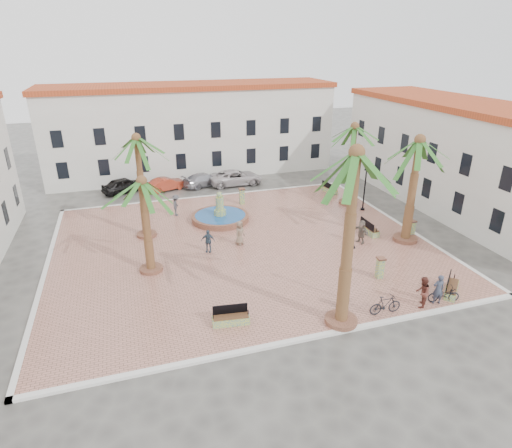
# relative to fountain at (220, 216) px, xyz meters

# --- Properties ---
(ground) EXTENTS (120.00, 120.00, 0.00)m
(ground) POSITION_rel_fountain_xyz_m (0.50, -4.90, -0.48)
(ground) COLOR #56544F
(ground) RESTS_ON ground
(plaza) EXTENTS (26.00, 22.00, 0.15)m
(plaza) POSITION_rel_fountain_xyz_m (0.50, -4.90, -0.40)
(plaza) COLOR #B47361
(plaza) RESTS_ON ground
(kerb_n) EXTENTS (26.30, 0.30, 0.16)m
(kerb_n) POSITION_rel_fountain_xyz_m (0.50, 6.10, -0.40)
(kerb_n) COLOR silver
(kerb_n) RESTS_ON ground
(kerb_s) EXTENTS (26.30, 0.30, 0.16)m
(kerb_s) POSITION_rel_fountain_xyz_m (0.50, -15.90, -0.40)
(kerb_s) COLOR silver
(kerb_s) RESTS_ON ground
(kerb_e) EXTENTS (0.30, 22.30, 0.16)m
(kerb_e) POSITION_rel_fountain_xyz_m (13.50, -4.90, -0.40)
(kerb_e) COLOR silver
(kerb_e) RESTS_ON ground
(kerb_w) EXTENTS (0.30, 22.30, 0.16)m
(kerb_w) POSITION_rel_fountain_xyz_m (-12.50, -4.90, -0.40)
(kerb_w) COLOR silver
(kerb_w) RESTS_ON ground
(building_north) EXTENTS (30.40, 7.40, 9.50)m
(building_north) POSITION_rel_fountain_xyz_m (0.50, 15.10, 4.29)
(building_north) COLOR silver
(building_north) RESTS_ON ground
(building_east) EXTENTS (7.40, 26.40, 9.00)m
(building_east) POSITION_rel_fountain_xyz_m (20.50, -2.90, 4.04)
(building_east) COLOR silver
(building_east) RESTS_ON ground
(fountain) EXTENTS (4.64, 4.64, 2.40)m
(fountain) POSITION_rel_fountain_xyz_m (0.00, 0.00, 0.00)
(fountain) COLOR brown
(fountain) RESTS_ON plaza
(palm_nw) EXTENTS (4.72, 4.72, 7.67)m
(palm_nw) POSITION_rel_fountain_xyz_m (-5.94, -1.32, 6.21)
(palm_nw) COLOR brown
(palm_nw) RESTS_ON plaza
(palm_sw) EXTENTS (4.73, 4.73, 6.25)m
(palm_sw) POSITION_rel_fountain_xyz_m (-6.06, -6.80, 4.85)
(palm_sw) COLOR brown
(palm_sw) RESTS_ON plaza
(palm_s) EXTENTS (5.44, 5.44, 9.31)m
(palm_s) POSITION_rel_fountain_xyz_m (2.84, -15.30, 7.66)
(palm_s) COLOR brown
(palm_s) RESTS_ON plaza
(palm_e) EXTENTS (5.61, 5.61, 7.76)m
(palm_e) POSITION_rel_fountain_xyz_m (12.00, -7.79, 6.15)
(palm_e) COLOR brown
(palm_e) RESTS_ON plaza
(palm_ne) EXTENTS (5.37, 5.37, 7.23)m
(palm_ne) POSITION_rel_fountain_xyz_m (11.77, 0.30, 5.68)
(palm_ne) COLOR brown
(palm_ne) RESTS_ON plaza
(bench_s) EXTENTS (1.96, 0.81, 1.01)m
(bench_s) POSITION_rel_fountain_xyz_m (-2.61, -13.70, -0.04)
(bench_s) COLOR #869F60
(bench_s) RESTS_ON plaza
(bench_se) EXTENTS (1.86, 1.82, 1.05)m
(bench_se) POSITION_rel_fountain_xyz_m (10.20, -14.70, -0.03)
(bench_se) COLOR #869F60
(bench_se) RESTS_ON plaza
(bench_e) EXTENTS (0.62, 1.98, 1.04)m
(bench_e) POSITION_rel_fountain_xyz_m (10.16, -5.87, -0.03)
(bench_e) COLOR #869F60
(bench_e) RESTS_ON plaza
(bench_ne) EXTENTS (0.88, 1.96, 1.00)m
(bench_ne) POSITION_rel_fountain_xyz_m (11.55, 3.61, -0.04)
(bench_ne) COLOR #869F60
(bench_ne) RESTS_ON plaza
(lamppost_s) EXTENTS (0.40, 0.40, 3.64)m
(lamppost_s) POSITION_rel_fountain_xyz_m (4.13, -13.52, 2.14)
(lamppost_s) COLOR black
(lamppost_s) RESTS_ON plaza
(lamppost_e) EXTENTS (0.43, 0.43, 3.93)m
(lamppost_e) POSITION_rel_fountain_xyz_m (12.20, -1.47, 2.34)
(lamppost_e) COLOR black
(lamppost_e) RESTS_ON plaza
(bollard_se) EXTENTS (0.54, 0.54, 1.36)m
(bollard_se) POSITION_rel_fountain_xyz_m (7.24, -11.90, 0.38)
(bollard_se) COLOR #869F60
(bollard_se) RESTS_ON plaza
(bollard_n) EXTENTS (0.52, 0.52, 1.43)m
(bollard_n) POSITION_rel_fountain_xyz_m (2.70, 3.09, 0.42)
(bollard_n) COLOR #869F60
(bollard_n) RESTS_ON plaza
(bollard_e) EXTENTS (0.52, 0.52, 1.29)m
(bollard_e) POSITION_rel_fountain_xyz_m (12.77, -7.40, 0.34)
(bollard_e) COLOR #869F60
(bollard_e) RESTS_ON plaza
(litter_bin) EXTENTS (0.39, 0.39, 0.77)m
(litter_bin) POSITION_rel_fountain_xyz_m (3.50, -14.02, 0.06)
(litter_bin) COLOR black
(litter_bin) RESTS_ON plaza
(cyclist_a) EXTENTS (0.72, 0.55, 1.78)m
(cyclist_a) POSITION_rel_fountain_xyz_m (8.70, -15.30, 0.56)
(cyclist_a) COLOR #323849
(cyclist_a) RESTS_ON plaza
(bicycle_a) EXTENTS (1.87, 1.04, 0.93)m
(bicycle_a) POSITION_rel_fountain_xyz_m (9.15, -15.30, 0.14)
(bicycle_a) COLOR black
(bicycle_a) RESTS_ON plaza
(cyclist_b) EXTENTS (1.10, 1.09, 1.79)m
(cyclist_b) POSITION_rel_fountain_xyz_m (7.68, -15.30, 0.57)
(cyclist_b) COLOR #5D2A22
(cyclist_b) RESTS_ON plaza
(bicycle_b) EXTENTS (1.83, 0.58, 1.09)m
(bicycle_b) POSITION_rel_fountain_xyz_m (5.43, -15.30, 0.22)
(bicycle_b) COLOR black
(bicycle_b) RESTS_ON plaza
(pedestrian_fountain_a) EXTENTS (1.03, 0.99, 1.78)m
(pedestrian_fountain_a) POSITION_rel_fountain_xyz_m (0.31, -4.83, 0.56)
(pedestrian_fountain_a) COLOR #77624F
(pedestrian_fountain_a) RESTS_ON plaza
(pedestrian_fountain_b) EXTENTS (1.03, 0.73, 1.63)m
(pedestrian_fountain_b) POSITION_rel_fountain_xyz_m (-2.07, -5.31, 0.49)
(pedestrian_fountain_b) COLOR #37495B
(pedestrian_fountain_b) RESTS_ON plaza
(pedestrian_north) EXTENTS (0.94, 1.29, 1.80)m
(pedestrian_north) POSITION_rel_fountain_xyz_m (-3.23, 2.08, 0.58)
(pedestrian_north) COLOR #414145
(pedestrian_north) RESTS_ON plaza
(pedestrian_east) EXTENTS (0.87, 1.67, 1.73)m
(pedestrian_east) POSITION_rel_fountain_xyz_m (8.69, -7.16, 0.54)
(pedestrian_east) COLOR #655A4E
(pedestrian_east) RESTS_ON plaza
(car_black) EXTENTS (4.67, 3.33, 1.48)m
(car_black) POSITION_rel_fountain_xyz_m (-7.13, 9.94, 0.26)
(car_black) COLOR black
(car_black) RESTS_ON ground
(car_red) EXTENTS (4.09, 2.52, 1.27)m
(car_red) POSITION_rel_fountain_xyz_m (-3.24, 9.39, 0.16)
(car_red) COLOR #AB3620
(car_red) RESTS_ON ground
(car_silver) EXTENTS (4.92, 3.36, 1.32)m
(car_silver) POSITION_rel_fountain_xyz_m (0.60, 9.63, 0.19)
(car_silver) COLOR #A7A6AF
(car_silver) RESTS_ON ground
(car_white) EXTENTS (5.44, 2.57, 1.50)m
(car_white) POSITION_rel_fountain_xyz_m (3.74, 9.11, 0.27)
(car_white) COLOR #C0B6B8
(car_white) RESTS_ON ground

